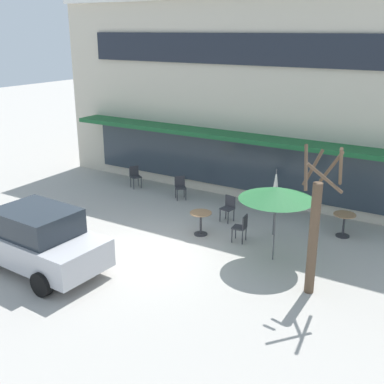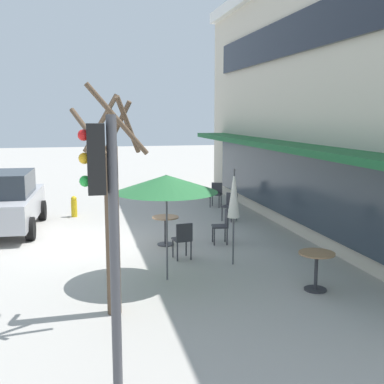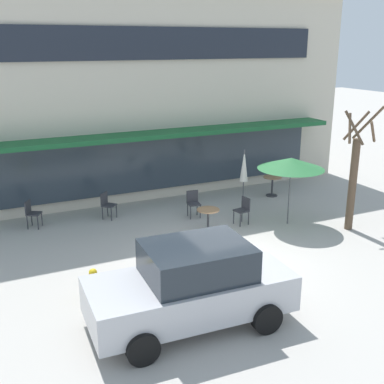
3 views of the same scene
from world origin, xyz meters
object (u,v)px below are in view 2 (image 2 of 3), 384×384
Objects in this scene: cafe_table_streetside at (316,265)px; traffic_light_pole at (105,211)px; cafe_chair_0 at (230,204)px; parked_sedan at (4,201)px; cafe_chair_3 at (183,238)px; patio_umbrella_green_folded at (166,184)px; cafe_table_near_wall at (165,226)px; cafe_chair_2 at (216,193)px; street_tree at (112,213)px; cafe_chair_1 at (223,224)px; fire_hydrant at (74,206)px; patio_umbrella_cream_folded at (234,194)px.

cafe_table_streetside is 0.22× the size of traffic_light_pole.
parked_sedan is (-0.15, -6.92, 0.35)m from cafe_chair_0.
cafe_chair_3 is 0.26× the size of traffic_light_pole.
cafe_chair_0 is 0.21× the size of parked_sedan.
cafe_table_near_wall is at bearing 170.74° from patio_umbrella_green_folded.
cafe_table_streetside is at bearing -3.17° from cafe_chair_2.
traffic_light_pole is (2.43, -0.23, 0.53)m from street_tree.
cafe_chair_2 is 10.12m from street_tree.
street_tree is (3.97, -3.13, 1.24)m from cafe_chair_1.
cafe_table_near_wall is 1.08× the size of fire_hydrant.
traffic_light_pole is 4.82× the size of fire_hydrant.
patio_umbrella_cream_folded is at bearing 31.53° from cafe_table_near_wall.
fire_hydrant is at bearing -155.27° from cafe_chair_3.
cafe_chair_0 is (-5.15, 3.00, -1.50)m from patio_umbrella_green_folded.
street_tree is 8.52m from fire_hydrant.
patio_umbrella_green_folded reaches higher than cafe_table_near_wall.
cafe_chair_1 reaches higher than fire_hydrant.
cafe_chair_3 is at bearing -22.62° from cafe_chair_2.
cafe_chair_1 and cafe_chair_2 have the same top height.
traffic_light_pole reaches higher than fire_hydrant.
street_tree is 1.14× the size of traffic_light_pole.
patio_umbrella_green_folded is 6.15m from cafe_chair_0.
patio_umbrella_cream_folded reaches higher than cafe_chair_1.
patio_umbrella_green_folded is 3.48m from cafe_chair_1.
traffic_light_pole is (6.40, -3.36, 1.77)m from cafe_chair_1.
patio_umbrella_green_folded is 0.51× the size of parked_sedan.
patio_umbrella_cream_folded reaches higher than fire_hydrant.
fire_hydrant is (-8.37, -0.76, -1.41)m from street_tree.
parked_sedan is at bearing -164.85° from traffic_light_pole.
cafe_chair_2 is at bearing 97.36° from fire_hydrant.
cafe_chair_2 and cafe_chair_3 have the same top height.
street_tree is at bearing 21.86° from parked_sedan.
cafe_chair_1 is at bearing -14.03° from cafe_chair_2.
parked_sedan is at bearing -131.33° from cafe_chair_3.
fire_hydrant is at bearing -149.77° from patio_umbrella_cream_folded.
fire_hydrant is at bearing -150.15° from cafe_table_streetside.
cafe_chair_3 is (6.22, -2.59, 0.00)m from cafe_chair_2.
cafe_chair_3 is (1.16, -1.33, 0.00)m from cafe_chair_1.
patio_umbrella_green_folded reaches higher than cafe_chair_3.
cafe_chair_2 is (-8.79, 0.49, 0.01)m from cafe_table_streetside.
cafe_chair_0 reaches higher than cafe_table_near_wall.
parked_sedan is 6.07× the size of fire_hydrant.
cafe_chair_3 is 1.26× the size of fire_hydrant.
cafe_table_streetside is 0.18× the size of parked_sedan.
parked_sedan is (-6.56, -6.64, 0.36)m from cafe_table_streetside.
patio_umbrella_green_folded is at bearing -114.74° from cafe_table_streetside.
parked_sedan is at bearing -158.14° from street_tree.
cafe_table_near_wall reaches higher than fire_hydrant.
fire_hydrant is (-8.13, -4.66, -0.16)m from cafe_table_streetside.
street_tree reaches higher than cafe_chair_0.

